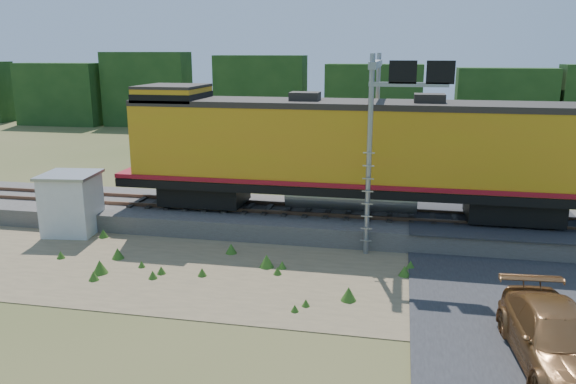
% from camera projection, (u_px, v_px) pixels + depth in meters
% --- Properties ---
extents(ground, '(140.00, 140.00, 0.00)m').
position_uv_depth(ground, '(305.00, 282.00, 19.30)').
color(ground, '#475123').
rests_on(ground, ground).
extents(ballast, '(70.00, 5.00, 0.80)m').
position_uv_depth(ballast, '(328.00, 221.00, 24.91)').
color(ballast, slate).
rests_on(ballast, ground).
extents(rails, '(70.00, 1.54, 0.16)m').
position_uv_depth(rails, '(328.00, 210.00, 24.79)').
color(rails, brown).
rests_on(rails, ballast).
extents(dirt_shoulder, '(26.00, 8.00, 0.03)m').
position_uv_depth(dirt_shoulder, '(253.00, 272.00, 20.16)').
color(dirt_shoulder, '#8C7754').
rests_on(dirt_shoulder, ground).
extents(road, '(7.00, 66.00, 0.86)m').
position_uv_depth(road, '(516.00, 287.00, 18.65)').
color(road, '#38383A').
rests_on(road, ground).
extents(tree_line_north, '(130.00, 3.00, 6.50)m').
position_uv_depth(tree_line_north, '(371.00, 100.00, 54.69)').
color(tree_line_north, '#193A15').
rests_on(tree_line_north, ground).
extents(weed_clumps, '(15.00, 6.20, 0.56)m').
position_uv_depth(weed_clumps, '(209.00, 273.00, 20.07)').
color(weed_clumps, '#36641C').
rests_on(weed_clumps, ground).
extents(locomotive, '(20.58, 3.14, 5.31)m').
position_uv_depth(locomotive, '(345.00, 151.00, 24.01)').
color(locomotive, black).
rests_on(locomotive, rails).
extents(shed, '(2.49, 2.49, 2.66)m').
position_uv_depth(shed, '(72.00, 203.00, 24.20)').
color(shed, silver).
rests_on(shed, ground).
extents(signal_gantry, '(3.03, 6.20, 7.65)m').
position_uv_depth(signal_gantry, '(384.00, 103.00, 22.54)').
color(signal_gantry, gray).
rests_on(signal_gantry, ground).
extents(car, '(2.50, 5.29, 1.49)m').
position_uv_depth(car, '(558.00, 340.00, 13.95)').
color(car, '#926236').
rests_on(car, ground).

